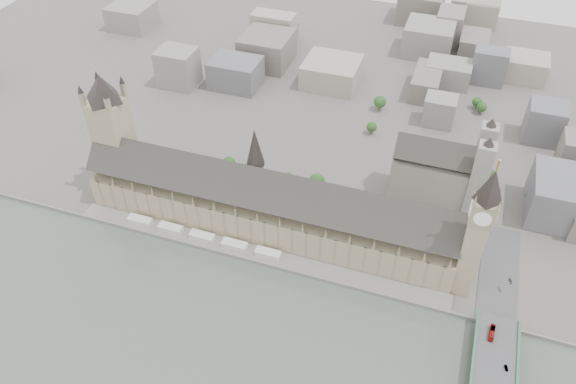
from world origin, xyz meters
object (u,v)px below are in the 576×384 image
(red_bus_north, at_px, (492,333))
(car_approach, at_px, (510,281))
(elizabeth_tower, at_px, (479,226))
(westminster_abbey, at_px, (441,171))
(car_silver, at_px, (506,368))
(palace_of_westminster, at_px, (267,205))
(victoria_tower, at_px, (112,130))

(red_bus_north, xyz_separation_m, car_approach, (8.74, 44.78, -0.99))
(elizabeth_tower, xyz_separation_m, westminster_abbey, (-27.08, 87.00, -33.01))
(car_silver, bearing_deg, elizabeth_tower, 100.36)
(elizabeth_tower, relative_size, red_bus_north, 9.16)
(palace_of_westminster, distance_m, car_approach, 167.77)
(car_silver, bearing_deg, palace_of_westminster, 140.57)
(red_bus_north, height_order, car_approach, red_bus_north)
(car_approach, bearing_deg, red_bus_north, -118.72)
(red_bus_north, relative_size, car_silver, 3.06)
(car_approach, bearing_deg, palace_of_westminster, 160.79)
(red_bus_north, height_order, car_silver, red_bus_north)
(car_silver, xyz_separation_m, car_approach, (-0.54, 65.21, 0.02))
(palace_of_westminster, bearing_deg, westminster_abbey, 34.17)
(victoria_tower, height_order, car_silver, victoria_tower)
(car_approach, bearing_deg, car_silver, -107.20)
(car_silver, bearing_deg, red_bus_north, 97.55)
(palace_of_westminster, height_order, car_approach, palace_of_westminster)
(victoria_tower, height_order, car_approach, victoria_tower)
(palace_of_westminster, relative_size, victoria_tower, 2.65)
(palace_of_westminster, distance_m, elizabeth_tower, 142.94)
(car_approach, bearing_deg, victoria_tower, 160.19)
(car_silver, bearing_deg, victoria_tower, 148.43)
(palace_of_westminster, height_order, elizabeth_tower, elizabeth_tower)
(westminster_abbey, relative_size, car_silver, 17.75)
(elizabeth_tower, height_order, victoria_tower, elizabeth_tower)
(victoria_tower, relative_size, car_silver, 26.10)
(red_bus_north, bearing_deg, car_approach, 82.81)
(elizabeth_tower, bearing_deg, westminster_abbey, 107.29)
(westminster_abbey, relative_size, car_approach, 15.23)
(westminster_abbey, xyz_separation_m, car_silver, (56.92, -144.96, -14.20))
(elizabeth_tower, xyz_separation_m, victoria_tower, (-260.00, 18.00, -2.88))
(elizabeth_tower, height_order, car_silver, elizabeth_tower)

